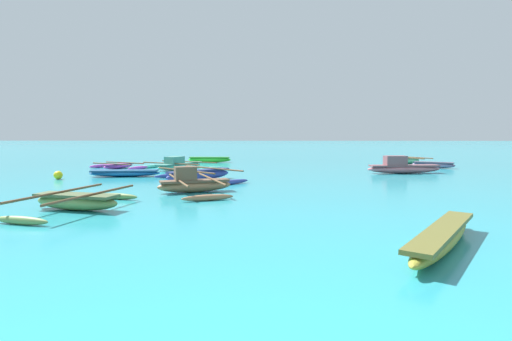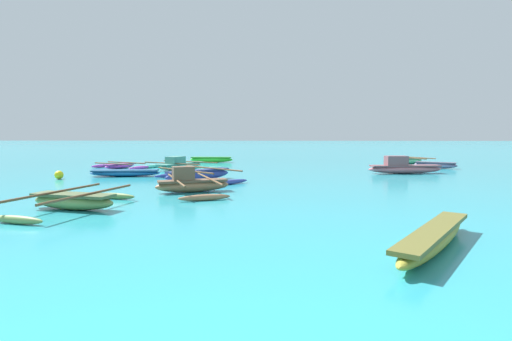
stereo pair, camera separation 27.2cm
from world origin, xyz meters
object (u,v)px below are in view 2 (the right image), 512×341
(moored_boat_5, at_px, (191,184))
(moored_boat_0, at_px, (180,165))
(moored_boat_9, at_px, (434,238))
(moored_boat_8, at_px, (125,173))
(moored_boat_6, at_px, (199,175))
(moored_boat_1, at_px, (120,166))
(mooring_buoy_0, at_px, (59,175))
(moored_boat_2, at_px, (73,201))
(moored_boat_7, at_px, (411,161))
(moored_boat_10, at_px, (211,159))
(moored_boat_3, at_px, (435,165))
(moored_boat_4, at_px, (403,167))

(moored_boat_5, bearing_deg, moored_boat_0, 83.77)
(moored_boat_9, bearing_deg, moored_boat_8, 74.83)
(moored_boat_6, bearing_deg, moored_boat_1, 86.81)
(moored_boat_9, bearing_deg, moored_boat_5, 74.92)
(moored_boat_9, distance_m, mooring_buoy_0, 16.75)
(moored_boat_1, relative_size, moored_boat_2, 0.89)
(moored_boat_2, bearing_deg, moored_boat_7, 62.79)
(moored_boat_10, bearing_deg, moored_boat_8, -105.28)
(moored_boat_0, bearing_deg, moored_boat_5, -136.76)
(moored_boat_0, xyz_separation_m, moored_boat_3, (15.45, 1.20, -0.04))
(moored_boat_8, bearing_deg, moored_boat_9, -56.62)
(moored_boat_3, distance_m, moored_boat_8, 18.02)
(moored_boat_4, xyz_separation_m, moored_boat_9, (-3.96, -14.09, -0.12))
(moored_boat_2, xyz_separation_m, moored_boat_3, (15.42, 14.00, -0.03))
(moored_boat_2, distance_m, mooring_buoy_0, 8.51)
(moored_boat_6, distance_m, moored_boat_7, 17.02)
(moored_boat_1, distance_m, moored_boat_3, 19.23)
(moored_boat_2, bearing_deg, mooring_buoy_0, 134.50)
(moored_boat_2, height_order, moored_boat_8, moored_boat_2)
(moored_boat_0, distance_m, moored_boat_10, 5.69)
(moored_boat_6, bearing_deg, moored_boat_8, 109.91)
(moored_boat_0, relative_size, moored_boat_8, 1.48)
(moored_boat_7, relative_size, mooring_buoy_0, 9.24)
(moored_boat_4, relative_size, mooring_buoy_0, 10.39)
(moored_boat_7, height_order, moored_boat_10, moored_boat_7)
(moored_boat_5, bearing_deg, moored_boat_9, -71.50)
(moored_boat_0, relative_size, mooring_buoy_0, 13.23)
(moored_boat_10, height_order, mooring_buoy_0, moored_boat_10)
(moored_boat_0, xyz_separation_m, moored_boat_2, (0.03, -12.80, -0.01))
(moored_boat_3, xyz_separation_m, moored_boat_9, (-6.96, -17.45, -0.00))
(moored_boat_4, height_order, moored_boat_7, moored_boat_4)
(moored_boat_1, relative_size, moored_boat_4, 0.91)
(moored_boat_1, height_order, moored_boat_5, moored_boat_5)
(moored_boat_2, height_order, moored_boat_3, moored_boat_2)
(moored_boat_6, xyz_separation_m, mooring_buoy_0, (-6.59, 0.32, -0.06))
(moored_boat_5, height_order, mooring_buoy_0, moored_boat_5)
(moored_boat_4, xyz_separation_m, moored_boat_10, (-11.45, 7.75, -0.10))
(moored_boat_1, relative_size, moored_boat_6, 0.81)
(moored_boat_2, distance_m, moored_boat_4, 16.35)
(moored_boat_9, bearing_deg, mooring_buoy_0, 84.67)
(mooring_buoy_0, bearing_deg, moored_boat_10, 64.19)
(moored_boat_1, height_order, moored_boat_3, moored_boat_3)
(moored_boat_0, height_order, moored_boat_2, moored_boat_0)
(moored_boat_2, xyz_separation_m, moored_boat_8, (-1.77, 8.61, -0.06))
(moored_boat_5, bearing_deg, moored_boat_2, -148.70)
(moored_boat_9, bearing_deg, moored_boat_1, 71.04)
(moored_boat_9, bearing_deg, moored_boat_4, 18.84)
(moored_boat_3, height_order, moored_boat_10, moored_boat_10)
(moored_boat_6, xyz_separation_m, moored_boat_7, (13.09, 10.87, -0.05))
(moored_boat_4, bearing_deg, mooring_buoy_0, -175.69)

